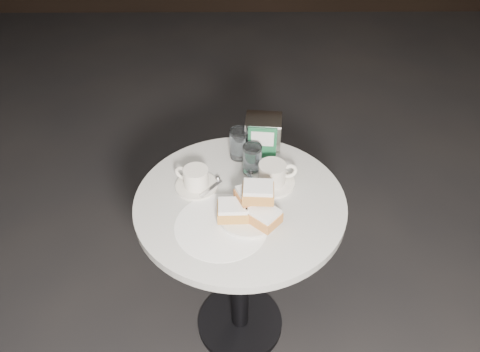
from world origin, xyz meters
name	(u,v)px	position (x,y,z in m)	size (l,w,h in m)	color
ground	(240,324)	(0.00, 0.00, 0.00)	(7.00, 7.00, 0.00)	black
cafe_table	(240,240)	(0.00, 0.00, 0.55)	(0.70, 0.70, 0.74)	black
sugar_spill	(221,226)	(-0.06, -0.12, 0.75)	(0.29, 0.29, 0.00)	white
beignet_plate	(251,207)	(0.03, -0.08, 0.79)	(0.24, 0.24, 0.13)	silver
coffee_cup_left	(196,179)	(-0.15, 0.06, 0.78)	(0.19, 0.19, 0.08)	silver
coffee_cup_right	(272,175)	(0.11, 0.08, 0.78)	(0.18, 0.18, 0.08)	white
water_glass_left	(239,144)	(0.00, 0.23, 0.80)	(0.09, 0.09, 0.11)	white
water_glass_right	(252,159)	(0.04, 0.15, 0.80)	(0.09, 0.09, 0.11)	silver
napkin_dispenser	(263,136)	(0.08, 0.25, 0.82)	(0.14, 0.12, 0.15)	white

